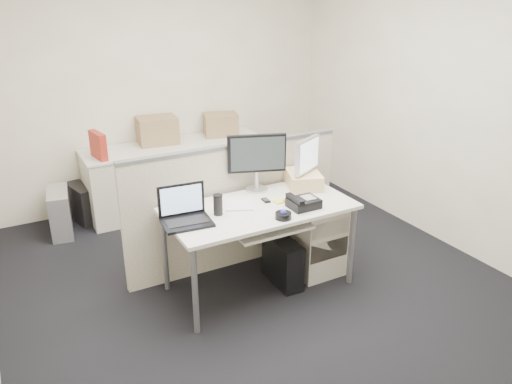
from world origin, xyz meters
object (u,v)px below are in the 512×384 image
monitor_main (257,163)px  desk_phone (304,203)px  laptop (186,207)px  desk (259,214)px

monitor_main → desk_phone: 0.56m
monitor_main → laptop: 0.85m
desk → monitor_main: (0.15, 0.32, 0.31)m
desk → desk_phone: desk_phone is taller
monitor_main → laptop: size_ratio=1.39×
monitor_main → laptop: monitor_main is taller
desk → desk_phone: (0.30, -0.18, 0.10)m
desk → desk_phone: bearing=-31.0°
monitor_main → desk_phone: (0.15, -0.50, -0.21)m
laptop → desk_phone: size_ratio=1.54×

